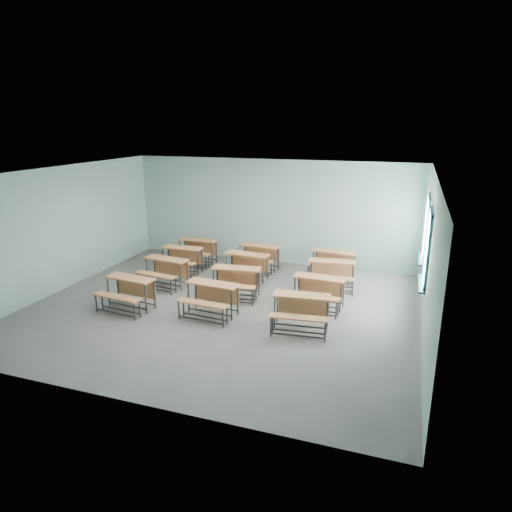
% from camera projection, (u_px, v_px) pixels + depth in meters
% --- Properties ---
extents(room, '(9.04, 8.04, 3.24)m').
position_uv_depth(room, '(225.00, 243.00, 10.46)').
color(room, slate).
rests_on(room, ground).
extents(desk_unit_r0c0, '(1.30, 0.94, 0.76)m').
position_uv_depth(desk_unit_r0c0, '(128.00, 289.00, 10.70)').
color(desk_unit_r0c0, '#BF7545').
rests_on(desk_unit_r0c0, ground).
extents(desk_unit_r0c1, '(1.27, 0.91, 0.76)m').
position_uv_depth(desk_unit_r0c1, '(210.00, 295.00, 10.34)').
color(desk_unit_r0c1, '#BF7545').
rests_on(desk_unit_r0c1, ground).
extents(desk_unit_r0c2, '(1.29, 0.94, 0.76)m').
position_uv_depth(desk_unit_r0c2, '(301.00, 307.00, 9.64)').
color(desk_unit_r0c2, '#BF7545').
rests_on(desk_unit_r0c2, ground).
extents(desk_unit_r1c0, '(1.31, 0.96, 0.76)m').
position_uv_depth(desk_unit_r1c0, '(164.00, 268.00, 12.20)').
color(desk_unit_r1c0, '#BF7545').
rests_on(desk_unit_r1c0, ground).
extents(desk_unit_r1c1, '(1.29, 0.93, 0.76)m').
position_uv_depth(desk_unit_r1c1, '(235.00, 278.00, 11.42)').
color(desk_unit_r1c1, '#BF7545').
rests_on(desk_unit_r1c1, ground).
extents(desk_unit_r1c2, '(1.26, 0.88, 0.76)m').
position_uv_depth(desk_unit_r1c2, '(318.00, 288.00, 10.74)').
color(desk_unit_r1c2, '#BF7545').
rests_on(desk_unit_r1c2, ground).
extents(desk_unit_r2c0, '(1.22, 0.83, 0.76)m').
position_uv_depth(desk_unit_r2c0, '(181.00, 256.00, 13.28)').
color(desk_unit_r2c0, '#BF7545').
rests_on(desk_unit_r2c0, ground).
extents(desk_unit_r2c1, '(1.27, 0.90, 0.76)m').
position_uv_depth(desk_unit_r2c1, '(245.00, 263.00, 12.64)').
color(desk_unit_r2c1, '#BF7545').
rests_on(desk_unit_r2c1, ground).
extents(desk_unit_r2c2, '(1.31, 0.97, 0.76)m').
position_uv_depth(desk_unit_r2c2, '(332.00, 271.00, 11.99)').
color(desk_unit_r2c2, '#BF7545').
rests_on(desk_unit_r2c2, ground).
extents(desk_unit_r3c0, '(1.23, 0.84, 0.76)m').
position_uv_depth(desk_unit_r3c0, '(196.00, 248.00, 14.17)').
color(desk_unit_r3c0, '#BF7545').
rests_on(desk_unit_r3c0, ground).
extents(desk_unit_r3c1, '(1.28, 0.92, 0.76)m').
position_uv_depth(desk_unit_r3c1, '(258.00, 254.00, 13.52)').
color(desk_unit_r3c1, '#BF7545').
rests_on(desk_unit_r3c1, ground).
extents(desk_unit_r3c2, '(1.27, 0.91, 0.76)m').
position_uv_depth(desk_unit_r3c2, '(333.00, 260.00, 12.89)').
color(desk_unit_r3c2, '#BF7545').
rests_on(desk_unit_r3c2, ground).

